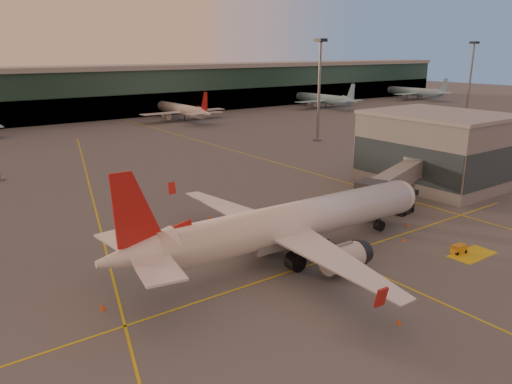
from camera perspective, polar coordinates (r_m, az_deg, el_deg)
ground at (r=52.47m, az=9.29°, el=-10.25°), size 600.00×600.00×0.00m
taxi_markings at (r=84.72m, az=-16.36°, el=-0.43°), size 100.12×173.00×0.01m
terminal at (r=178.18m, az=-25.47°, el=9.89°), size 400.00×20.00×17.60m
gate_building at (r=92.81m, az=19.95°, el=4.66°), size 18.40×22.40×12.60m
mast_east_near at (r=130.18m, az=7.25°, el=12.29°), size 2.40×2.40×25.60m
mast_east_far at (r=191.62m, az=23.34°, el=12.30°), size 2.40×2.40×25.60m
distant_aircraft_row at (r=158.76m, az=-19.52°, el=6.75°), size 350.00×34.00×13.00m
main_airplane at (r=55.94m, az=3.59°, el=-3.77°), size 42.11×37.89×12.72m
jet_bridge at (r=77.88m, az=16.03°, el=1.46°), size 22.46×10.37×6.16m
catering_truck at (r=60.11m, az=5.86°, el=-3.94°), size 6.04×2.93×4.59m
gpu_cart at (r=63.38m, az=22.16°, el=-6.06°), size 1.89×1.31×1.02m
pushback_tug at (r=75.74m, az=16.48°, el=-1.80°), size 3.74×2.45×1.78m
cone_nose at (r=70.35m, az=16.92°, el=-3.59°), size 0.43×0.43×0.55m
cone_tail at (r=48.93m, az=-17.11°, el=-12.45°), size 0.48×0.48×0.61m
cone_wing_right at (r=46.48m, az=16.05°, el=-14.02°), size 0.41×0.41×0.52m
cone_wing_left at (r=70.45m, az=-5.40°, el=-2.93°), size 0.40×0.40×0.52m
cone_fwd at (r=65.00m, az=16.60°, el=-5.19°), size 0.44×0.44×0.55m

